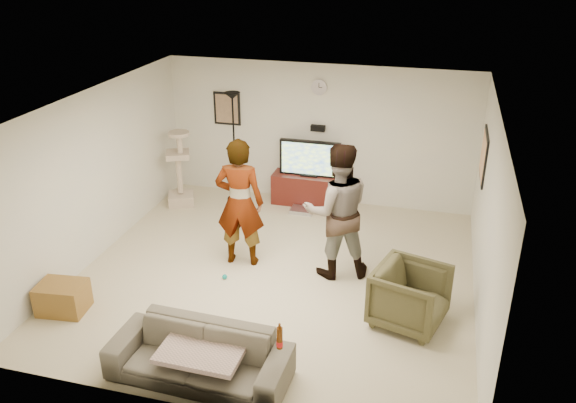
% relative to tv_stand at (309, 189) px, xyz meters
% --- Properties ---
extents(floor, '(5.50, 5.50, 0.02)m').
position_rel_tv_stand_xyz_m(floor, '(0.09, -2.50, -0.29)').
color(floor, '#BFB294').
rests_on(floor, ground).
extents(ceiling, '(5.50, 5.50, 0.02)m').
position_rel_tv_stand_xyz_m(ceiling, '(0.09, -2.50, 2.23)').
color(ceiling, silver).
rests_on(ceiling, wall_back).
extents(wall_back, '(5.50, 0.04, 2.50)m').
position_rel_tv_stand_xyz_m(wall_back, '(0.09, 0.25, 0.97)').
color(wall_back, silver).
rests_on(wall_back, floor).
extents(wall_front, '(5.50, 0.04, 2.50)m').
position_rel_tv_stand_xyz_m(wall_front, '(0.09, -5.25, 0.97)').
color(wall_front, silver).
rests_on(wall_front, floor).
extents(wall_left, '(0.04, 5.50, 2.50)m').
position_rel_tv_stand_xyz_m(wall_left, '(-2.66, -2.50, 0.97)').
color(wall_left, silver).
rests_on(wall_left, floor).
extents(wall_right, '(0.04, 5.50, 2.50)m').
position_rel_tv_stand_xyz_m(wall_right, '(2.84, -2.50, 0.97)').
color(wall_right, silver).
rests_on(wall_right, floor).
extents(wall_clock, '(0.26, 0.04, 0.26)m').
position_rel_tv_stand_xyz_m(wall_clock, '(0.09, 0.22, 1.82)').
color(wall_clock, white).
rests_on(wall_clock, wall_back).
extents(wall_speaker, '(0.25, 0.10, 0.10)m').
position_rel_tv_stand_xyz_m(wall_speaker, '(0.09, 0.19, 1.10)').
color(wall_speaker, black).
rests_on(wall_speaker, wall_back).
extents(picture_back, '(0.42, 0.03, 0.52)m').
position_rel_tv_stand_xyz_m(picture_back, '(-1.61, 0.23, 1.32)').
color(picture_back, '#836850').
rests_on(picture_back, wall_back).
extents(picture_right, '(0.03, 0.78, 0.62)m').
position_rel_tv_stand_xyz_m(picture_right, '(2.82, -0.90, 1.22)').
color(picture_right, '#E6A072').
rests_on(picture_right, wall_right).
extents(tv_stand, '(1.33, 0.45, 0.55)m').
position_rel_tv_stand_xyz_m(tv_stand, '(0.00, 0.00, 0.00)').
color(tv_stand, '#40130E').
rests_on(tv_stand, floor).
extents(console_box, '(0.40, 0.30, 0.07)m').
position_rel_tv_stand_xyz_m(console_box, '(-0.04, -0.40, -0.24)').
color(console_box, silver).
rests_on(console_box, floor).
extents(tv, '(1.09, 0.08, 0.65)m').
position_rel_tv_stand_xyz_m(tv, '(0.00, 0.00, 0.60)').
color(tv, black).
rests_on(tv, tv_stand).
extents(tv_screen, '(1.00, 0.01, 0.57)m').
position_rel_tv_stand_xyz_m(tv_screen, '(0.00, -0.04, 0.60)').
color(tv_screen, '#C2EC57').
rests_on(tv_screen, tv).
extents(floor_lamp, '(0.32, 0.32, 2.00)m').
position_rel_tv_stand_xyz_m(floor_lamp, '(-1.35, -0.16, 0.73)').
color(floor_lamp, black).
rests_on(floor_lamp, floor).
extents(cat_tree, '(0.59, 0.59, 1.40)m').
position_rel_tv_stand_xyz_m(cat_tree, '(-2.25, -0.62, 0.42)').
color(cat_tree, tan).
rests_on(cat_tree, floor).
extents(person_left, '(0.75, 0.53, 1.92)m').
position_rel_tv_stand_xyz_m(person_left, '(-0.50, -2.30, 0.69)').
color(person_left, '#A7A2BB').
rests_on(person_left, floor).
extents(person_right, '(1.15, 1.03, 1.96)m').
position_rel_tv_stand_xyz_m(person_right, '(0.91, -2.25, 0.70)').
color(person_right, '#305D8B').
rests_on(person_right, floor).
extents(sofa, '(2.00, 0.84, 0.58)m').
position_rel_tv_stand_xyz_m(sofa, '(-0.11, -4.80, 0.01)').
color(sofa, '#565044').
rests_on(sofa, floor).
extents(throw_blanket, '(0.91, 0.72, 0.06)m').
position_rel_tv_stand_xyz_m(throw_blanket, '(-0.05, -4.80, 0.11)').
color(throw_blanket, tan).
rests_on(throw_blanket, sofa).
extents(beer_bottle, '(0.06, 0.06, 0.25)m').
position_rel_tv_stand_xyz_m(beer_bottle, '(0.80, -4.80, 0.43)').
color(beer_bottle, '#492105').
rests_on(beer_bottle, sofa).
extents(armchair, '(1.04, 1.03, 0.77)m').
position_rel_tv_stand_xyz_m(armchair, '(2.02, -3.20, 0.11)').
color(armchair, '#413D24').
rests_on(armchair, floor).
extents(side_table, '(0.64, 0.51, 0.40)m').
position_rel_tv_stand_xyz_m(side_table, '(-2.31, -4.10, -0.08)').
color(side_table, brown).
rests_on(side_table, floor).
extents(toy_ball, '(0.07, 0.07, 0.07)m').
position_rel_tv_stand_xyz_m(toy_ball, '(-0.57, -2.83, -0.24)').
color(toy_ball, '#0D8581').
rests_on(toy_ball, floor).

